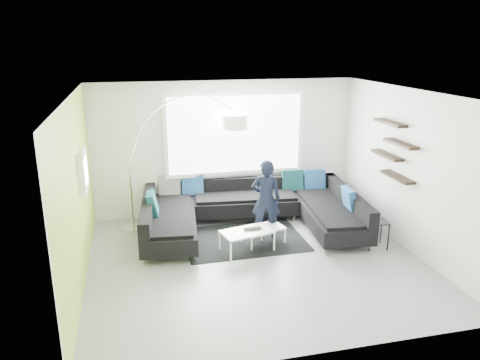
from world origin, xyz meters
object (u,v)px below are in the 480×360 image
Objects in this scene: side_table at (376,234)px; laptop at (253,230)px; sectional_sofa at (251,212)px; person at (266,199)px; arc_lamp at (129,166)px; coffee_table at (255,237)px.

laptop is at bearing 170.27° from side_table.
sectional_sofa is 2.88× the size of person.
arc_lamp reaches higher than laptop.
person is at bearing 39.85° from coffee_table.
person reaches higher than sectional_sofa.
coffee_table is 2.27× the size of side_table.
sectional_sofa is 3.76× the size of coffee_table.
sectional_sofa is at bearing 148.76° from side_table.
arc_lamp reaches higher than sectional_sofa.
side_table is (4.22, -1.87, -1.04)m from arc_lamp.
coffee_table is 3.56× the size of laptop.
arc_lamp reaches higher than side_table.
sectional_sofa is at bearing 68.60° from coffee_table.
side_table is (2.10, -0.50, 0.06)m from coffee_table.
coffee_table is at bearing -92.51° from sectional_sofa.
person is 4.64× the size of laptop.
laptop is (-0.18, -0.84, -0.00)m from sectional_sofa.
laptop is at bearing -96.15° from sectional_sofa.
side_table reaches higher than laptop.
side_table is at bearing -26.44° from coffee_table.
laptop is (2.05, -1.49, -0.90)m from arc_lamp.
laptop is (-0.38, -0.53, -0.36)m from person.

